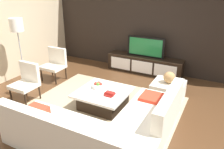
# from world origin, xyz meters

# --- Properties ---
(ground_plane) EXTENTS (14.00, 14.00, 0.00)m
(ground_plane) POSITION_xyz_m (0.00, 0.00, 0.00)
(ground_plane) COLOR #4C301C
(feature_wall_back) EXTENTS (6.40, 0.12, 2.80)m
(feature_wall_back) POSITION_xyz_m (0.00, 2.70, 1.40)
(feature_wall_back) COLOR black
(feature_wall_back) RESTS_ON ground
(side_wall_left) EXTENTS (0.12, 5.20, 2.80)m
(side_wall_left) POSITION_xyz_m (-3.20, 0.20, 1.40)
(side_wall_left) COLOR beige
(side_wall_left) RESTS_ON ground
(area_rug) EXTENTS (3.18, 2.72, 0.01)m
(area_rug) POSITION_xyz_m (-0.10, 0.00, 0.01)
(area_rug) COLOR tan
(area_rug) RESTS_ON ground
(media_console) EXTENTS (2.22, 0.48, 0.50)m
(media_console) POSITION_xyz_m (-0.00, 2.40, 0.25)
(media_console) COLOR black
(media_console) RESTS_ON ground
(television) EXTENTS (1.10, 0.06, 0.59)m
(television) POSITION_xyz_m (0.00, 2.40, 0.79)
(television) COLOR black
(television) RESTS_ON media_console
(sectional_couch) EXTENTS (2.48, 2.33, 0.78)m
(sectional_couch) POSITION_xyz_m (0.52, -0.89, 0.27)
(sectional_couch) COLOR silver
(sectional_couch) RESTS_ON ground
(coffee_table) EXTENTS (1.06, 1.04, 0.38)m
(coffee_table) POSITION_xyz_m (-0.10, 0.10, 0.20)
(coffee_table) COLOR black
(coffee_table) RESTS_ON ground
(accent_chair_near) EXTENTS (0.53, 0.50, 0.87)m
(accent_chair_near) POSITION_xyz_m (-1.80, -0.40, 0.49)
(accent_chair_near) COLOR black
(accent_chair_near) RESTS_ON ground
(floor_lamp) EXTENTS (0.32, 0.32, 1.72)m
(floor_lamp) POSITION_xyz_m (-2.57, 0.19, 1.46)
(floor_lamp) COLOR #A5A5AA
(floor_lamp) RESTS_ON ground
(ottoman) EXTENTS (0.70, 0.70, 0.40)m
(ottoman) POSITION_xyz_m (1.04, 1.12, 0.20)
(ottoman) COLOR silver
(ottoman) RESTS_ON ground
(fruit_bowl) EXTENTS (0.28, 0.28, 0.13)m
(fruit_bowl) POSITION_xyz_m (-0.28, 0.20, 0.43)
(fruit_bowl) COLOR silver
(fruit_bowl) RESTS_ON coffee_table
(accent_chair_far) EXTENTS (0.58, 0.51, 0.87)m
(accent_chair_far) POSITION_xyz_m (-2.04, 0.82, 0.49)
(accent_chair_far) COLOR black
(accent_chair_far) RESTS_ON ground
(decorative_ball) EXTENTS (0.27, 0.27, 0.27)m
(decorative_ball) POSITION_xyz_m (1.04, 1.12, 0.53)
(decorative_ball) COLOR #AD8451
(decorative_ball) RESTS_ON ottoman
(book_stack) EXTENTS (0.21, 0.16, 0.08)m
(book_stack) POSITION_xyz_m (0.12, -0.02, 0.42)
(book_stack) COLOR maroon
(book_stack) RESTS_ON coffee_table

